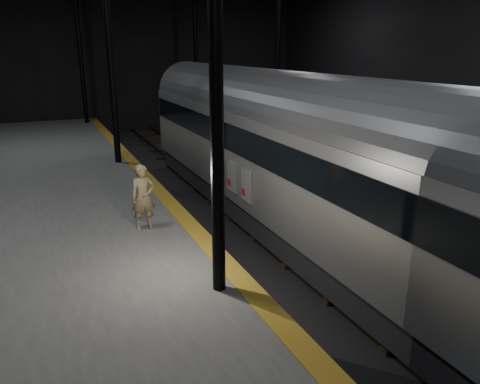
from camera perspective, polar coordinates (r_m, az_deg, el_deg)
ground at (r=14.94m, az=5.63°, el=-5.32°), size 44.00×44.00×0.00m
platform_left at (r=13.10m, az=-24.67°, el=-7.88°), size 9.00×43.80×1.00m
platform_right at (r=19.40m, az=25.44°, el=-0.06°), size 9.00×43.80×1.00m
tactile_strip at (r=13.38m, az=-6.53°, el=-3.48°), size 0.50×43.80×0.01m
track at (r=14.91m, az=5.64°, el=-5.08°), size 2.40×43.00×0.24m
train at (r=14.93m, az=4.16°, el=5.83°), size 2.79×18.57×4.96m
woman at (r=12.76m, az=-11.72°, el=-0.59°), size 0.65×0.43×1.77m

